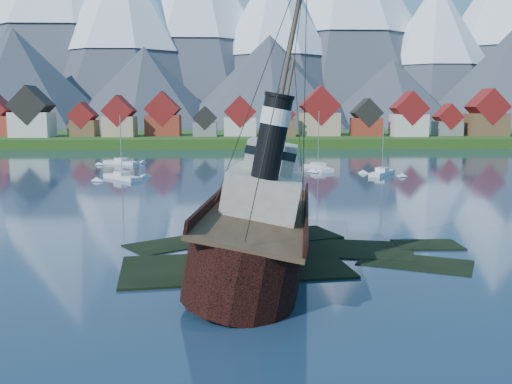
{
  "coord_description": "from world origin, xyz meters",
  "views": [
    {
      "loc": [
        -2.69,
        -46.53,
        12.8
      ],
      "look_at": [
        -1.04,
        6.0,
        5.0
      ],
      "focal_mm": 40.0,
      "sensor_mm": 36.0,
      "label": 1
    }
  ],
  "objects_px": {
    "sailboat_e": "(266,165)",
    "sailboat_f": "(318,169)",
    "sailboat_a": "(122,178)",
    "tugboat_wreck": "(252,221)",
    "sailboat_c": "(121,163)",
    "sailboat_d": "(382,174)"
  },
  "relations": [
    {
      "from": "sailboat_e",
      "to": "sailboat_f",
      "type": "xyz_separation_m",
      "value": [
        10.31,
        -7.47,
        0.01
      ]
    },
    {
      "from": "sailboat_a",
      "to": "sailboat_e",
      "type": "relative_size",
      "value": 0.92
    },
    {
      "from": "tugboat_wreck",
      "to": "sailboat_f",
      "type": "relative_size",
      "value": 2.53
    },
    {
      "from": "sailboat_a",
      "to": "sailboat_e",
      "type": "bearing_deg",
      "value": -4.32
    },
    {
      "from": "sailboat_f",
      "to": "sailboat_a",
      "type": "bearing_deg",
      "value": -173.77
    },
    {
      "from": "sailboat_c",
      "to": "sailboat_e",
      "type": "height_order",
      "value": "sailboat_e"
    },
    {
      "from": "sailboat_f",
      "to": "sailboat_e",
      "type": "bearing_deg",
      "value": 129.92
    },
    {
      "from": "tugboat_wreck",
      "to": "sailboat_d",
      "type": "relative_size",
      "value": 2.66
    },
    {
      "from": "tugboat_wreck",
      "to": "sailboat_f",
      "type": "bearing_deg",
      "value": 84.38
    },
    {
      "from": "sailboat_c",
      "to": "sailboat_d",
      "type": "height_order",
      "value": "sailboat_d"
    },
    {
      "from": "tugboat_wreck",
      "to": "sailboat_f",
      "type": "distance_m",
      "value": 70.77
    },
    {
      "from": "tugboat_wreck",
      "to": "sailboat_a",
      "type": "height_order",
      "value": "tugboat_wreck"
    },
    {
      "from": "sailboat_d",
      "to": "sailboat_e",
      "type": "relative_size",
      "value": 0.97
    },
    {
      "from": "sailboat_a",
      "to": "sailboat_d",
      "type": "xyz_separation_m",
      "value": [
        48.49,
        4.76,
        0.02
      ]
    },
    {
      "from": "sailboat_e",
      "to": "sailboat_f",
      "type": "relative_size",
      "value": 0.98
    },
    {
      "from": "sailboat_d",
      "to": "sailboat_f",
      "type": "height_order",
      "value": "sailboat_f"
    },
    {
      "from": "sailboat_e",
      "to": "sailboat_c",
      "type": "bearing_deg",
      "value": 138.65
    },
    {
      "from": "sailboat_a",
      "to": "sailboat_f",
      "type": "relative_size",
      "value": 0.91
    },
    {
      "from": "sailboat_c",
      "to": "sailboat_e",
      "type": "distance_m",
      "value": 33.49
    },
    {
      "from": "sailboat_c",
      "to": "sailboat_f",
      "type": "bearing_deg",
      "value": -75.55
    },
    {
      "from": "tugboat_wreck",
      "to": "sailboat_c",
      "type": "height_order",
      "value": "tugboat_wreck"
    },
    {
      "from": "tugboat_wreck",
      "to": "sailboat_d",
      "type": "height_order",
      "value": "tugboat_wreck"
    }
  ]
}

